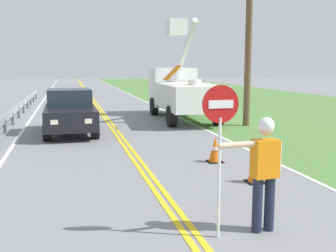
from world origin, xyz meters
name	(u,v)px	position (x,y,z in m)	size (l,w,h in m)	color
grass_verge_right	(296,109)	(11.60, 20.00, 0.00)	(16.00, 110.00, 0.01)	#517F3D
centerline_yellow_left	(101,114)	(-0.09, 20.00, 0.01)	(0.11, 110.00, 0.01)	yellow
centerline_yellow_right	(105,114)	(0.09, 20.00, 0.01)	(0.11, 110.00, 0.01)	yellow
edge_line_right	(168,112)	(3.60, 20.00, 0.01)	(0.12, 110.00, 0.01)	silver
edge_line_left	(33,116)	(-3.60, 20.00, 0.01)	(0.12, 110.00, 0.01)	silver
flagger_worker	(264,167)	(1.14, 3.84, 1.05)	(1.09, 0.27, 1.83)	#1E2338
stop_sign_paddle	(220,127)	(0.38, 3.78, 1.71)	(0.56, 0.04, 2.33)	silver
utility_bucket_truck	(181,90)	(3.57, 17.27, 1.39)	(2.86, 6.88, 4.88)	white
oncoming_sedan_nearest	(70,112)	(-1.73, 14.03, 0.83)	(1.96, 4.13, 1.70)	black
utility_pole_near	(249,26)	(5.70, 14.35, 4.23)	(1.80, 0.28, 8.09)	brown
traffic_cone_lead	(256,168)	(2.24, 6.33, 0.34)	(0.40, 0.40, 0.70)	orange
traffic_cone_mid	(215,150)	(2.04, 8.37, 0.34)	(0.40, 0.40, 0.70)	orange
guardrail_left_shoulder	(8,116)	(-4.20, 15.84, 0.52)	(0.10, 32.00, 0.71)	#9EA0A3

